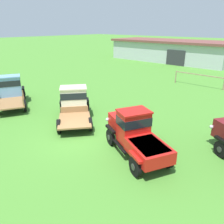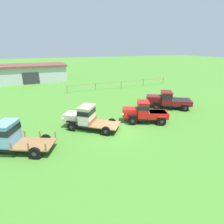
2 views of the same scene
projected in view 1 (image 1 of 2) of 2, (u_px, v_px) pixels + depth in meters
name	position (u px, v px, depth m)	size (l,w,h in m)	color
ground_plane	(78.00, 137.00, 12.81)	(240.00, 240.00, 0.00)	#47842D
farm_shed	(170.00, 50.00, 39.87)	(21.48, 8.66, 3.69)	#B2B7BC
vintage_truck_foreground_near	(11.00, 89.00, 17.96)	(5.63, 3.95, 2.34)	black
vintage_truck_second_in_line	(74.00, 102.00, 15.16)	(5.26, 4.71, 2.27)	black
vintage_truck_midrow_center	(135.00, 133.00, 10.86)	(4.80, 3.37, 2.25)	black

